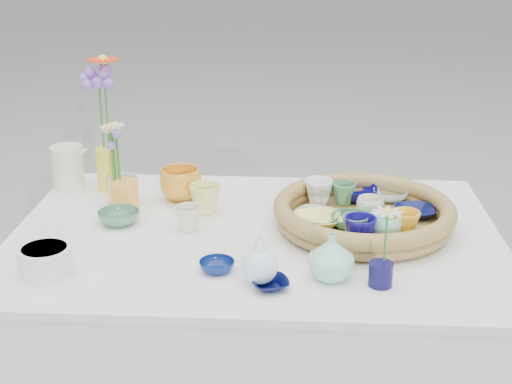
{
  "coord_description": "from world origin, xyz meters",
  "views": [
    {
      "loc": [
        0.1,
        -1.68,
        1.52
      ],
      "look_at": [
        0.0,
        0.02,
        0.87
      ],
      "focal_mm": 50.0,
      "sensor_mm": 36.0,
      "label": 1
    }
  ],
  "objects": [
    {
      "name": "white_pitcher",
      "position": [
        -0.58,
        0.31,
        0.83
      ],
      "size": [
        0.15,
        0.12,
        0.13
      ],
      "primitive_type": null,
      "rotation": [
        0.0,
        0.0,
        0.23
      ],
      "color": "beige",
      "rests_on": "display_table"
    },
    {
      "name": "daisy_cup",
      "position": [
        -0.37,
        0.13,
        0.81
      ],
      "size": [
        0.09,
        0.09,
        0.09
      ],
      "primitive_type": "cylinder",
      "rotation": [
        0.0,
        0.0,
        0.21
      ],
      "color": "#F8A937",
      "rests_on": "display_table"
    },
    {
      "name": "tray_ceramic_8",
      "position": [
        0.37,
        0.21,
        0.8
      ],
      "size": [
        0.11,
        0.11,
        0.03
      ],
      "primitive_type": "imported",
      "rotation": [
        0.0,
        0.0,
        -0.18
      ],
      "color": "#AFD2F4",
      "rests_on": "wicker_tray"
    },
    {
      "name": "loose_ceramic_2",
      "position": [
        -0.37,
        0.04,
        0.78
      ],
      "size": [
        0.14,
        0.14,
        0.03
      ],
      "primitive_type": "imported",
      "rotation": [
        0.0,
        0.0,
        -0.38
      ],
      "color": "#477755",
      "rests_on": "display_table"
    },
    {
      "name": "gerbera",
      "position": [
        -0.45,
        0.3,
        1.02
      ],
      "size": [
        0.12,
        0.12,
        0.28
      ],
      "primitive_type": null,
      "rotation": [
        0.0,
        0.0,
        -0.15
      ],
      "color": "#F93A0E",
      "rests_on": "tall_vase_yellow"
    },
    {
      "name": "tray_ceramic_9",
      "position": [
        0.26,
        -0.1,
        0.82
      ],
      "size": [
        0.09,
        0.09,
        0.07
      ],
      "primitive_type": "imported",
      "rotation": [
        0.0,
        0.0,
        -0.13
      ],
      "color": "#100B67",
      "rests_on": "wicker_tray"
    },
    {
      "name": "fluted_bowl",
      "position": [
        -0.46,
        -0.25,
        0.8
      ],
      "size": [
        0.15,
        0.15,
        0.06
      ],
      "primitive_type": null,
      "rotation": [
        0.0,
        0.0,
        -0.26
      ],
      "color": "silver",
      "rests_on": "display_table"
    },
    {
      "name": "loose_ceramic_6",
      "position": [
        0.05,
        -0.29,
        0.77
      ],
      "size": [
        0.1,
        0.1,
        0.02
      ],
      "primitive_type": "imported",
      "rotation": [
        0.0,
        0.0,
        0.33
      ],
      "color": "#050933",
      "rests_on": "display_table"
    },
    {
      "name": "loose_ceramic_0",
      "position": [
        -0.23,
        0.22,
        0.81
      ],
      "size": [
        0.15,
        0.15,
        0.09
      ],
      "primitive_type": "imported",
      "rotation": [
        0.0,
        0.0,
        -0.33
      ],
      "color": "orange",
      "rests_on": "display_table"
    },
    {
      "name": "tray_ceramic_0",
      "position": [
        0.27,
        0.21,
        0.8
      ],
      "size": [
        0.14,
        0.14,
        0.04
      ],
      "primitive_type": "imported",
      "rotation": [
        0.0,
        0.0,
        -0.21
      ],
      "color": "#0A0566",
      "rests_on": "wicker_tray"
    },
    {
      "name": "tray_ceramic_12",
      "position": [
        0.23,
        0.17,
        0.81
      ],
      "size": [
        0.08,
        0.08,
        0.06
      ],
      "primitive_type": "imported",
      "rotation": [
        0.0,
        0.0,
        0.15
      ],
      "color": "#448C54",
      "rests_on": "wicker_tray"
    },
    {
      "name": "loose_ceramic_4",
      "position": [
        -0.08,
        -0.22,
        0.78
      ],
      "size": [
        0.1,
        0.1,
        0.03
      ],
      "primitive_type": "imported",
      "rotation": [
        0.0,
        0.0,
        0.21
      ],
      "color": "navy",
      "rests_on": "display_table"
    },
    {
      "name": "tray_ceramic_11",
      "position": [
        0.32,
        -0.06,
        0.82
      ],
      "size": [
        0.08,
        0.08,
        0.06
      ],
      "primitive_type": "imported",
      "rotation": [
        0.0,
        0.0,
        -0.01
      ],
      "color": "#96E1D7",
      "rests_on": "wicker_tray"
    },
    {
      "name": "tray_ceramic_4",
      "position": [
        0.25,
        -0.06,
        0.81
      ],
      "size": [
        0.08,
        0.08,
        0.06
      ],
      "primitive_type": "imported",
      "rotation": [
        0.0,
        0.0,
        0.2
      ],
      "color": "gray",
      "rests_on": "wicker_tray"
    },
    {
      "name": "daisy_posy",
      "position": [
        -0.39,
        0.15,
        0.93
      ],
      "size": [
        0.08,
        0.08,
        0.16
      ],
      "primitive_type": null,
      "rotation": [
        0.0,
        0.0,
        0.03
      ],
      "color": "silver",
      "rests_on": "daisy_cup"
    },
    {
      "name": "tray_ceramic_1",
      "position": [
        0.42,
        0.09,
        0.8
      ],
      "size": [
        0.12,
        0.12,
        0.03
      ],
      "primitive_type": "imported",
      "rotation": [
        0.0,
        0.0,
        0.15
      ],
      "color": "#050A3B",
      "rests_on": "wicker_tray"
    },
    {
      "name": "loose_ceramic_3",
      "position": [
        -0.18,
        0.01,
        0.8
      ],
      "size": [
        0.08,
        0.08,
        0.06
      ],
      "primitive_type": "imported",
      "rotation": [
        0.0,
        0.0,
        -0.14
      ],
      "color": "beige",
      "rests_on": "display_table"
    },
    {
      "name": "bud_vase_seafoam",
      "position": [
        0.18,
        -0.24,
        0.82
      ],
      "size": [
        0.13,
        0.13,
        0.11
      ],
      "primitive_type": "imported",
      "rotation": [
        0.0,
        0.0,
        -0.28
      ],
      "color": "#90DDB9",
      "rests_on": "display_table"
    },
    {
      "name": "tray_ceramic_6",
      "position": [
        0.16,
        0.16,
        0.82
      ],
      "size": [
        0.1,
        0.1,
        0.07
      ],
      "primitive_type": "imported",
      "rotation": [
        0.0,
        0.0,
        -0.27
      ],
      "color": "white",
      "rests_on": "wicker_tray"
    },
    {
      "name": "wicker_tray",
      "position": [
        0.28,
        0.05,
        0.8
      ],
      "size": [
        0.47,
        0.47,
        0.08
      ],
      "primitive_type": null,
      "color": "brown",
      "rests_on": "display_table"
    },
    {
      "name": "hydrangea",
      "position": [
        -0.47,
        0.3,
        1.0
      ],
      "size": [
        0.09,
        0.09,
        0.29
      ],
      "primitive_type": null,
      "rotation": [
        0.0,
        0.0,
        -0.16
      ],
      "color": "#7961C0",
      "rests_on": "tall_vase_yellow"
    },
    {
      "name": "tray_ceramic_7",
      "position": [
        0.3,
        0.07,
        0.81
      ],
      "size": [
        0.09,
        0.09,
        0.06
      ],
      "primitive_type": "imported",
      "rotation": [
        0.0,
        0.0,
        -0.23
      ],
      "color": "silver",
      "rests_on": "wicker_tray"
    },
    {
      "name": "single_daisy",
      "position": [
        0.3,
        -0.26,
        0.88
      ],
      "size": [
        0.08,
        0.08,
        0.14
      ],
      "primitive_type": null,
      "rotation": [
        0.0,
        0.0,
        0.09
      ],
      "color": "silver",
      "rests_on": "bud_vase_cobalt"
    },
    {
      "name": "loose_ceramic_5",
      "position": [
        -0.39,
        0.21,
        0.8
      ],
      "size": [
        0.09,
        0.09,
        0.07
      ],
      "primitive_type": "imported",
      "rotation": [
        0.0,
        0.0,
        -0.02
      ],
      "color": "silver",
      "rests_on": "display_table"
    },
    {
      "name": "bud_vase_cobalt",
      "position": [
        0.29,
        -0.27,
        0.79
      ],
      "size": [
        0.07,
        0.07,
        0.05
      ],
      "primitive_type": "cylinder",
      "rotation": [
        0.0,
        0.0,
        0.39
      ],
      "color": "#0D0B3E",
      "rests_on": "display_table"
    },
    {
      "name": "tray_ceramic_5",
      "position": [
        0.16,
        0.03,
        0.8
      ],
      "size": [
        0.15,
        0.15,
        0.03
      ],
      "primitive_type": "imported",
      "rotation": [
        0.0,
        0.0,
        -0.4
      ],
      "color": "#7BB2A3",
      "rests_on": "wicker_tray"
    },
    {
      "name": "tray_ceramic_3",
      "position": [
        0.24,
        0.01,
        0.8
      ],
      "size": [
        0.12,
        0.12,
        0.03
      ],
      "primitive_type": "imported",
      "rotation": [
        0.0,
        0.0,
        0.22
      ],
      "color": "#3B865E",
      "rests_on": "wicker_tray"
    },
    {
      "name": "bud_vase_paleblue",
      "position": [
        0.03,
        -0.27,
        0.83
      ],
      "size": [
        0.1,
        0.1,
        0.13
      ],
      "primitive_type": null,
      "rotation": [
        0.0,
        0.0,
        -0.32
      ],
      "color": "white",
      "rests_on": "display_table"
    },
    {
      "name": "tray_ceramic_2",
      "position": [
        0.38,
        -0.04,
        0.82
      ],
      "size": [
        0.08,
        0.08,
        0.07
      ],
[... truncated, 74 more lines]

